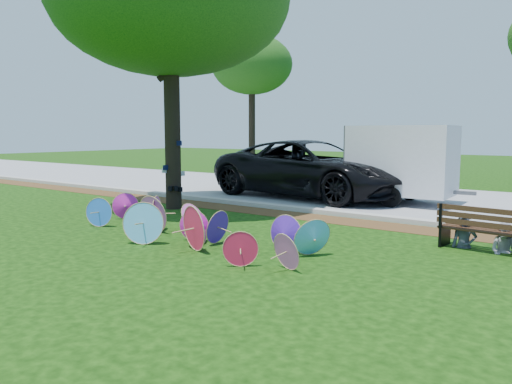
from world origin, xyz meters
The scene contains 12 objects.
ground centered at (0.00, 0.00, 0.00)m, with size 90.00×90.00×0.00m, color black.
mulch_strip centered at (0.00, 4.50, 0.01)m, with size 90.00×1.00×0.01m, color #472D16.
curb centered at (0.00, 5.20, 0.06)m, with size 90.00×0.30×0.12m, color #B7B5AD.
street centered at (0.00, 9.35, 0.01)m, with size 90.00×8.00×0.01m, color gray.
main_tree centered at (-3.52, 3.48, 5.70)m, with size 6.56×6.56×7.79m.
parasol_pile centered at (-0.19, 0.64, 0.37)m, with size 6.36×2.29×0.85m.
black_van centered at (-1.68, 8.01, 0.94)m, with size 3.13×6.80×1.89m, color black.
cargo_trailer centered at (1.29, 8.30, 1.32)m, with size 2.93×1.85×2.65m, color silver.
park_bench centered at (4.73, 3.26, 0.41)m, with size 1.57×0.60×0.82m, color black, non-canonical shape.
person_left centered at (4.38, 3.31, 0.62)m, with size 0.45×0.30×1.25m, color #383F4D.
person_right centered at (5.08, 3.31, 0.54)m, with size 0.52×0.41×1.08m, color silver.
bg_trees centered at (1.27, 15.78, 5.77)m, with size 23.33×4.70×7.40m.
Camera 1 is at (6.74, -6.34, 2.14)m, focal length 35.00 mm.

